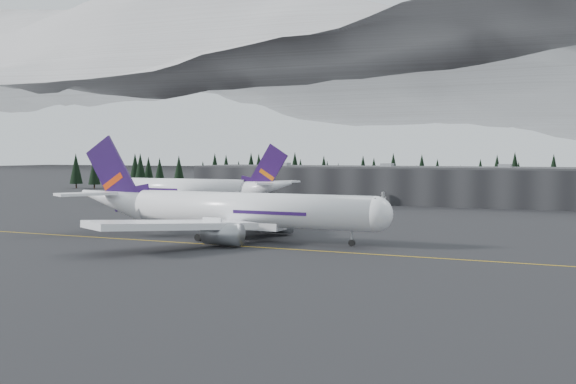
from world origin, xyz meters
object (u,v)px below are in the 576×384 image
at_px(jet_main, 223,209).
at_px(jet_parked, 193,189).
at_px(gse_vehicle_a, 236,202).
at_px(gse_vehicle_b, 384,203).
at_px(terminal, 415,185).

bearing_deg(jet_main, jet_parked, 126.42).
distance_m(gse_vehicle_a, gse_vehicle_b, 49.70).
xyz_separation_m(jet_main, gse_vehicle_b, (2.47, 101.23, -5.16)).
distance_m(terminal, gse_vehicle_b, 18.66).
bearing_deg(jet_main, terminal, 86.19).
xyz_separation_m(terminal, jet_main, (-8.35, -118.07, -0.35)).
distance_m(jet_main, jet_parked, 87.73).
bearing_deg(gse_vehicle_a, terminal, 2.60).
bearing_deg(jet_main, gse_vehicle_a, 117.67).
xyz_separation_m(jet_parked, gse_vehicle_b, (54.27, 30.42, -4.89)).
distance_m(terminal, gse_vehicle_a, 62.13).
distance_m(terminal, jet_parked, 76.49).
xyz_separation_m(gse_vehicle_a, gse_vehicle_b, (47.60, 14.30, 0.05)).
xyz_separation_m(terminal, gse_vehicle_a, (-53.47, -31.14, -5.55)).
height_order(terminal, gse_vehicle_a, terminal).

